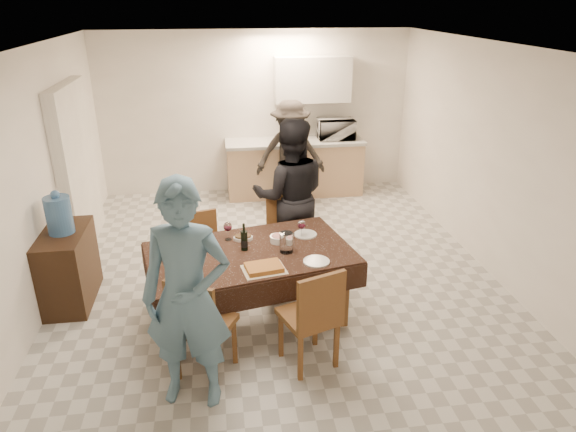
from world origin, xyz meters
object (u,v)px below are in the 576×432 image
(microwave, at_px, (336,129))
(person_kitchen, at_px, (290,154))
(savoury_tart, at_px, (264,268))
(wine_bottle, at_px, (244,237))
(person_far, at_px, (290,196))
(person_near, at_px, (187,297))
(water_jug, at_px, (59,215))
(dining_table, at_px, (250,255))
(water_pitcher, at_px, (286,242))
(console, at_px, (69,267))

(microwave, xyz_separation_m, person_kitchen, (-0.81, -0.45, -0.25))
(savoury_tart, xyz_separation_m, person_kitchen, (0.75, 3.48, 0.04))
(microwave, relative_size, person_kitchen, 0.35)
(wine_bottle, height_order, savoury_tart, wine_bottle)
(person_kitchen, bearing_deg, person_far, -98.35)
(person_near, bearing_deg, water_jug, 140.40)
(dining_table, relative_size, water_pitcher, 10.68)
(person_kitchen, bearing_deg, water_pitcher, -99.04)
(water_pitcher, xyz_separation_m, person_far, (0.20, 1.10, 0.05))
(dining_table, bearing_deg, microwave, 53.19)
(water_jug, relative_size, person_near, 0.21)
(wine_bottle, height_order, person_near, person_near)
(person_near, relative_size, person_kitchen, 1.15)
(person_far, bearing_deg, water_jug, 15.08)
(water_jug, xyz_separation_m, microwave, (3.56, 2.93, 0.06))
(water_jug, xyz_separation_m, water_pitcher, (2.24, -0.66, -0.14))
(water_jug, height_order, microwave, microwave)
(savoury_tart, bearing_deg, microwave, 68.27)
(water_jug, distance_m, person_near, 2.14)
(wine_bottle, height_order, microwave, microwave)
(savoury_tart, xyz_separation_m, microwave, (1.56, 3.93, 0.28))
(person_near, bearing_deg, console, 140.40)
(microwave, relative_size, person_near, 0.31)
(dining_table, xyz_separation_m, person_far, (0.55, 1.05, 0.19))
(water_jug, bearing_deg, microwave, 39.51)
(water_jug, bearing_deg, savoury_tart, -26.45)
(console, relative_size, wine_bottle, 3.14)
(wine_bottle, distance_m, microwave, 3.90)
(water_jug, height_order, water_pitcher, water_jug)
(dining_table, bearing_deg, person_kitchen, 62.97)
(person_near, bearing_deg, microwave, 75.72)
(dining_table, bearing_deg, person_near, -129.31)
(console, height_order, savoury_tart, same)
(dining_table, distance_m, person_far, 1.20)
(person_kitchen, bearing_deg, console, -137.84)
(console, distance_m, water_jug, 0.60)
(person_far, relative_size, person_kitchen, 1.11)
(dining_table, relative_size, microwave, 3.69)
(wine_bottle, relative_size, microwave, 0.48)
(savoury_tart, distance_m, person_kitchen, 3.56)
(water_jug, bearing_deg, console, -90.00)
(dining_table, distance_m, person_kitchen, 3.21)
(person_near, bearing_deg, person_kitchen, 82.78)
(console, relative_size, savoury_tart, 2.30)
(console, height_order, microwave, microwave)
(water_jug, relative_size, wine_bottle, 1.39)
(water_pitcher, bearing_deg, person_near, -131.99)
(console, xyz_separation_m, microwave, (3.56, 2.93, 0.66))
(water_jug, bearing_deg, person_kitchen, 42.16)
(dining_table, relative_size, person_near, 1.13)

